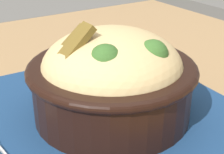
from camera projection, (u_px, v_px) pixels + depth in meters
The scene contains 2 objects.
placemat at pixel (65, 117), 0.42m from camera, with size 0.42×0.32×0.00m, color navy.
bowl at pixel (112, 77), 0.41m from camera, with size 0.23×0.23×0.12m.
Camera 1 is at (0.12, 0.33, 0.94)m, focal length 54.48 mm.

